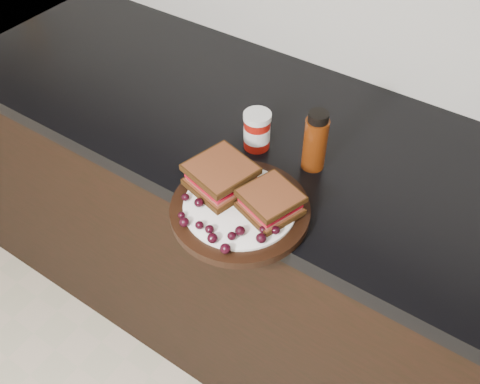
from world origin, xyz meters
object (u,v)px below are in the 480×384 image
object	(u,v)px
sandwich_left	(221,176)
oil_bottle	(315,141)
condiment_jar	(257,130)
plate	(240,210)

from	to	relation	value
sandwich_left	oil_bottle	xyz separation A→B (m)	(0.11, 0.18, 0.02)
sandwich_left	condiment_jar	world-z (taller)	condiment_jar
plate	oil_bottle	size ratio (longest dim) A/B	1.98
plate	condiment_jar	world-z (taller)	condiment_jar
condiment_jar	oil_bottle	world-z (taller)	oil_bottle
sandwich_left	oil_bottle	size ratio (longest dim) A/B	0.83
plate	condiment_jar	xyz separation A→B (m)	(-0.08, 0.19, 0.04)
condiment_jar	oil_bottle	size ratio (longest dim) A/B	0.65
plate	sandwich_left	size ratio (longest dim) A/B	2.38
plate	sandwich_left	distance (m)	0.08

